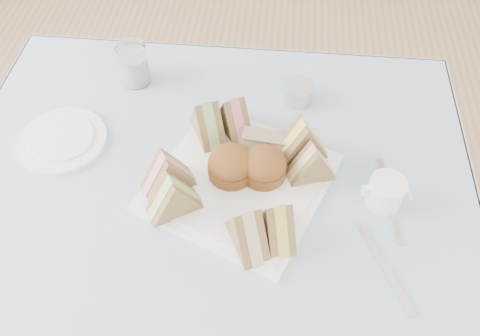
# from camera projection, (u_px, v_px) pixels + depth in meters

# --- Properties ---
(table) EXTENTS (0.90, 0.90, 0.74)m
(table) POSITION_uv_depth(u_px,v_px,m) (212.00, 308.00, 1.21)
(table) COLOR brown
(table) RESTS_ON floor
(tablecloth) EXTENTS (1.02, 1.02, 0.01)m
(tablecloth) POSITION_uv_depth(u_px,v_px,m) (203.00, 224.00, 0.92)
(tablecloth) COLOR #ACB9C4
(tablecloth) RESTS_ON table
(serving_plate) EXTENTS (0.40, 0.40, 0.01)m
(serving_plate) POSITION_uv_depth(u_px,v_px,m) (240.00, 182.00, 0.97)
(serving_plate) COLOR white
(serving_plate) RESTS_ON tablecloth
(sandwich_fl_a) EXTENTS (0.11, 0.09, 0.09)m
(sandwich_fl_a) POSITION_uv_depth(u_px,v_px,m) (166.00, 171.00, 0.92)
(sandwich_fl_a) COLOR brown
(sandwich_fl_a) RESTS_ON serving_plate
(sandwich_fl_b) EXTENTS (0.11, 0.09, 0.09)m
(sandwich_fl_b) POSITION_uv_depth(u_px,v_px,m) (173.00, 194.00, 0.89)
(sandwich_fl_b) COLOR brown
(sandwich_fl_b) RESTS_ON serving_plate
(sandwich_fr_a) EXTENTS (0.07, 0.11, 0.09)m
(sandwich_fr_a) POSITION_uv_depth(u_px,v_px,m) (278.00, 220.00, 0.86)
(sandwich_fr_a) COLOR brown
(sandwich_fr_a) RESTS_ON serving_plate
(sandwich_fr_b) EXTENTS (0.09, 0.11, 0.09)m
(sandwich_fr_b) POSITION_uv_depth(u_px,v_px,m) (247.00, 228.00, 0.85)
(sandwich_fr_b) COLOR brown
(sandwich_fr_b) RESTS_ON serving_plate
(sandwich_bl_a) EXTENTS (0.09, 0.11, 0.09)m
(sandwich_bl_a) POSITION_uv_depth(u_px,v_px,m) (208.00, 119.00, 1.01)
(sandwich_bl_a) COLOR brown
(sandwich_bl_a) RESTS_ON serving_plate
(sandwich_bl_b) EXTENTS (0.09, 0.11, 0.09)m
(sandwich_bl_b) POSITION_uv_depth(u_px,v_px,m) (234.00, 114.00, 1.02)
(sandwich_bl_b) COLOR brown
(sandwich_bl_b) RESTS_ON serving_plate
(sandwich_br_a) EXTENTS (0.10, 0.07, 0.08)m
(sandwich_br_a) POSITION_uv_depth(u_px,v_px,m) (312.00, 162.00, 0.94)
(sandwich_br_a) COLOR brown
(sandwich_br_a) RESTS_ON serving_plate
(sandwich_br_b) EXTENTS (0.12, 0.08, 0.09)m
(sandwich_br_b) POSITION_uv_depth(u_px,v_px,m) (302.00, 139.00, 0.97)
(sandwich_br_b) COLOR brown
(sandwich_br_b) RESTS_ON serving_plate
(scone_left) EXTENTS (0.12, 0.12, 0.06)m
(scone_left) POSITION_uv_depth(u_px,v_px,m) (231.00, 164.00, 0.95)
(scone_left) COLOR brown
(scone_left) RESTS_ON serving_plate
(scone_right) EXTENTS (0.10, 0.10, 0.06)m
(scone_right) POSITION_uv_depth(u_px,v_px,m) (264.00, 165.00, 0.95)
(scone_right) COLOR brown
(scone_right) RESTS_ON serving_plate
(pastry_slice) EXTENTS (0.09, 0.04, 0.04)m
(pastry_slice) POSITION_uv_depth(u_px,v_px,m) (265.00, 142.00, 1.00)
(pastry_slice) COLOR #E5D584
(pastry_slice) RESTS_ON serving_plate
(side_plate) EXTENTS (0.24, 0.24, 0.01)m
(side_plate) POSITION_uv_depth(u_px,v_px,m) (63.00, 140.00, 1.04)
(side_plate) COLOR white
(side_plate) RESTS_ON tablecloth
(water_glass) EXTENTS (0.07, 0.07, 0.10)m
(water_glass) POSITION_uv_depth(u_px,v_px,m) (134.00, 64.00, 1.13)
(water_glass) COLOR white
(water_glass) RESTS_ON tablecloth
(tea_strainer) EXTENTS (0.09, 0.09, 0.04)m
(tea_strainer) POSITION_uv_depth(u_px,v_px,m) (299.00, 94.00, 1.11)
(tea_strainer) COLOR silver
(tea_strainer) RESTS_ON tablecloth
(knife) EXTENTS (0.09, 0.17, 0.00)m
(knife) POSITION_uv_depth(u_px,v_px,m) (385.00, 267.00, 0.86)
(knife) COLOR silver
(knife) RESTS_ON tablecloth
(fork) EXTENTS (0.03, 0.16, 0.00)m
(fork) POSITION_uv_depth(u_px,v_px,m) (391.00, 207.00, 0.94)
(fork) COLOR silver
(fork) RESTS_ON tablecloth
(creamer_jug) EXTENTS (0.08, 0.08, 0.06)m
(creamer_jug) POSITION_uv_depth(u_px,v_px,m) (386.00, 192.00, 0.93)
(creamer_jug) COLOR white
(creamer_jug) RESTS_ON tablecloth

